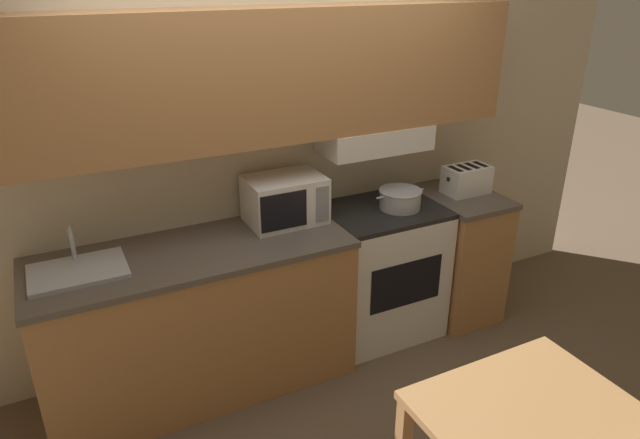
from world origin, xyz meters
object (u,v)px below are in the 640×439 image
Objects in this scene: stove_range at (380,270)px; cooking_pot at (400,198)px; sink_basin at (78,270)px; dining_table at (532,439)px; microwave at (284,200)px; toaster at (467,179)px.

stove_range is 2.57× the size of cooking_pot.
stove_range is 1.93× the size of sink_basin.
stove_range is 1.09× the size of dining_table.
microwave is 1.23m from sink_basin.
toaster is at bearing 2.76° from cooking_pot.
dining_table is (-0.48, -1.68, -0.36)m from cooking_pot.
stove_range is at bearing 77.64° from dining_table.
microwave reaches higher than dining_table.
toaster reaches higher than cooking_pot.
microwave is 1.44× the size of toaster.
stove_range is at bearing 0.75° from sink_basin.
dining_table is (0.28, -1.82, -0.43)m from microwave.
sink_basin reaches higher than toaster.
sink_basin is at bearing -173.94° from microwave.
sink_basin is at bearing -179.25° from stove_range.
stove_range is 1.93m from sink_basin.
dining_table is (-1.04, -1.70, -0.38)m from toaster.
toaster reaches higher than stove_range.
toaster is 0.38× the size of dining_table.
cooking_pot is 0.77× the size of microwave.
dining_table is at bearing -105.84° from cooking_pot.
microwave is (-0.76, 0.14, 0.08)m from cooking_pot.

